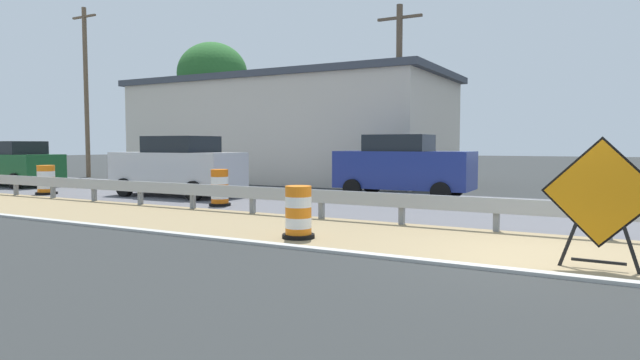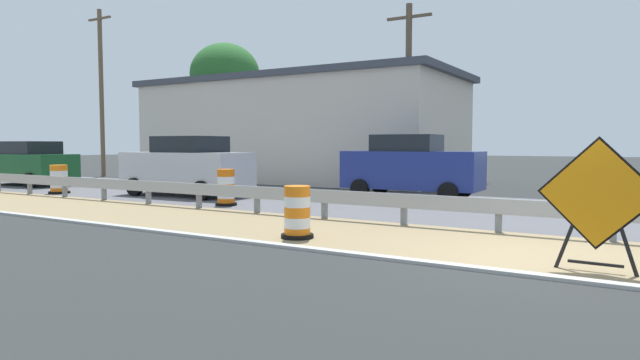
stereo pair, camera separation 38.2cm
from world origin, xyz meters
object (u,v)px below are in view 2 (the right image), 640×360
(warning_sign_diamond, at_px, (597,199))
(car_distant_a, at_px, (411,166))
(traffic_barrel_close, at_px, (226,189))
(car_distant_b, at_px, (30,163))
(traffic_barrel_nearest, at_px, (297,215))
(car_trailing_far_lane, at_px, (187,166))
(utility_pole_mid, at_px, (101,91))
(traffic_barrel_mid, at_px, (59,181))
(utility_pole_near, at_px, (408,94))

(warning_sign_diamond, relative_size, car_distant_a, 0.42)
(traffic_barrel_close, relative_size, car_distant_b, 0.24)
(traffic_barrel_nearest, relative_size, car_trailing_far_lane, 0.21)
(car_trailing_far_lane, bearing_deg, utility_pole_mid, -27.49)
(traffic_barrel_close, xyz_separation_m, utility_pole_mid, (7.47, 15.47, 4.31))
(traffic_barrel_mid, distance_m, car_trailing_far_lane, 5.08)
(traffic_barrel_mid, relative_size, car_distant_a, 0.23)
(traffic_barrel_nearest, xyz_separation_m, traffic_barrel_mid, (3.42, 12.82, 0.02))
(car_distant_b, bearing_deg, warning_sign_diamond, 164.95)
(warning_sign_diamond, distance_m, traffic_barrel_nearest, 5.22)
(traffic_barrel_nearest, bearing_deg, utility_pole_near, 11.03)
(traffic_barrel_close, relative_size, traffic_barrel_mid, 1.02)
(traffic_barrel_nearest, relative_size, utility_pole_mid, 0.11)
(warning_sign_diamond, height_order, car_distant_a, car_distant_a)
(car_trailing_far_lane, relative_size, car_distant_b, 1.05)
(car_trailing_far_lane, bearing_deg, utility_pole_near, -137.49)
(traffic_barrel_nearest, xyz_separation_m, car_distant_b, (5.21, 17.65, 0.52))
(traffic_barrel_nearest, bearing_deg, car_distant_b, 73.56)
(traffic_barrel_close, xyz_separation_m, traffic_barrel_mid, (-0.16, 7.92, -0.01))
(utility_pole_near, relative_size, utility_pole_mid, 0.78)
(traffic_barrel_mid, distance_m, car_distant_b, 5.17)
(traffic_barrel_nearest, bearing_deg, car_trailing_far_lane, 57.15)
(car_distant_a, distance_m, car_distant_b, 16.96)
(traffic_barrel_mid, xyz_separation_m, car_distant_a, (5.15, -11.79, 0.59))
(traffic_barrel_nearest, distance_m, car_distant_b, 18.41)
(traffic_barrel_nearest, relative_size, traffic_barrel_close, 0.94)
(car_trailing_far_lane, bearing_deg, traffic_barrel_close, 150.74)
(car_distant_b, bearing_deg, utility_pole_near, -161.01)
(car_distant_b, bearing_deg, traffic_barrel_close, 170.93)
(traffic_barrel_close, height_order, car_trailing_far_lane, car_trailing_far_lane)
(warning_sign_diamond, bearing_deg, car_distant_b, -101.11)
(warning_sign_diamond, relative_size, traffic_barrel_close, 1.79)
(traffic_barrel_close, distance_m, car_distant_a, 6.34)
(traffic_barrel_nearest, height_order, traffic_barrel_close, traffic_barrel_close)
(traffic_barrel_nearest, distance_m, utility_pole_near, 11.78)
(traffic_barrel_close, height_order, car_distant_a, car_distant_a)
(warning_sign_diamond, height_order, car_trailing_far_lane, car_trailing_far_lane)
(car_trailing_far_lane, bearing_deg, traffic_barrel_mid, 18.93)
(warning_sign_diamond, xyz_separation_m, car_distant_b, (5.37, 22.83, -0.07))
(traffic_barrel_mid, height_order, utility_pole_near, utility_pole_near)
(traffic_barrel_mid, height_order, utility_pole_mid, utility_pole_mid)
(traffic_barrel_mid, relative_size, utility_pole_near, 0.15)
(warning_sign_diamond, relative_size, utility_pole_near, 0.27)
(warning_sign_diamond, bearing_deg, traffic_barrel_mid, -99.13)
(car_distant_a, height_order, utility_pole_mid, utility_pole_mid)
(car_distant_b, distance_m, utility_pole_mid, 7.49)
(traffic_barrel_nearest, relative_size, utility_pole_near, 0.14)
(warning_sign_diamond, relative_size, traffic_barrel_mid, 1.83)
(utility_pole_near, distance_m, utility_pole_mid, 18.24)
(utility_pole_mid, bearing_deg, utility_pole_near, -89.88)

